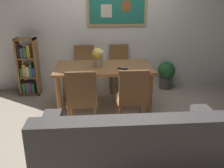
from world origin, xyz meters
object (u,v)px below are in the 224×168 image
at_px(dining_table, 104,72).
at_px(dining_chair_far_left, 84,65).
at_px(dining_chair_far_right, 119,64).
at_px(dining_chair_near_left, 82,97).
at_px(leather_couch, 133,155).
at_px(dining_chair_near_right, 132,95).
at_px(potted_ivy, 166,74).
at_px(bookshelf, 28,69).
at_px(tv_remote, 123,68).
at_px(flower_vase, 98,56).

distance_m(dining_table, dining_chair_far_left, 0.87).
bearing_deg(dining_chair_far_left, dining_chair_far_right, 1.71).
distance_m(dining_chair_near_left, dining_chair_far_left, 1.63).
bearing_deg(dining_chair_near_left, leather_couch, -61.75).
relative_size(dining_chair_far_left, dining_chair_near_right, 1.00).
xyz_separation_m(dining_chair_near_left, dining_chair_near_right, (0.67, 0.01, 0.00)).
distance_m(dining_table, dining_chair_near_right, 0.90).
bearing_deg(potted_ivy, dining_chair_near_right, -120.47).
distance_m(bookshelf, tv_remote, 1.94).
height_order(dining_chair_near_right, leather_couch, dining_chair_near_right).
relative_size(dining_table, leather_couch, 0.86).
bearing_deg(dining_chair_far_right, bookshelf, -177.11).
relative_size(dining_chair_far_right, flower_vase, 3.06).
bearing_deg(potted_ivy, tv_remote, -135.16).
xyz_separation_m(flower_vase, tv_remote, (0.38, -0.18, -0.16)).
bearing_deg(leather_couch, dining_table, 96.14).
distance_m(dining_chair_far_left, leather_couch, 2.67).
height_order(dining_chair_near_left, leather_couch, dining_chair_near_left).
bearing_deg(bookshelf, tv_remote, -28.64).
bearing_deg(leather_couch, bookshelf, 122.20).
bearing_deg(dining_chair_far_left, dining_table, -66.77).
bearing_deg(dining_chair_far_right, dining_chair_near_left, -112.03).
xyz_separation_m(leather_couch, tv_remote, (0.09, 1.62, 0.42)).
bearing_deg(dining_table, dining_chair_far_left, 113.23).
bearing_deg(dining_chair_far_right, leather_couch, -93.20).
bearing_deg(bookshelf, dining_table, -27.51).
distance_m(leather_couch, tv_remote, 1.67).
distance_m(dining_table, tv_remote, 0.36).
height_order(dining_table, flower_vase, flower_vase).
xyz_separation_m(leather_couch, flower_vase, (-0.29, 1.80, 0.58)).
bearing_deg(dining_chair_near_right, flower_vase, 117.70).
height_order(dining_table, leather_couch, leather_couch).
relative_size(dining_chair_far_left, flower_vase, 3.06).
distance_m(dining_chair_near_left, tv_remote, 0.91).
height_order(dining_chair_far_left, potted_ivy, dining_chair_far_left).
relative_size(dining_chair_far_right, bookshelf, 0.84).
bearing_deg(bookshelf, dining_chair_near_left, -55.50).
bearing_deg(leather_couch, dining_chair_near_left, 118.25).
bearing_deg(bookshelf, leather_couch, -57.80).
xyz_separation_m(dining_table, dining_chair_near_right, (0.34, -0.83, -0.09)).
bearing_deg(leather_couch, dining_chair_near_right, 81.69).
relative_size(dining_chair_far_right, dining_chair_near_right, 1.00).
relative_size(dining_chair_near_left, tv_remote, 5.90).
height_order(dining_table, dining_chair_near_left, dining_chair_near_left).
xyz_separation_m(bookshelf, tv_remote, (1.69, -0.92, 0.23)).
bearing_deg(dining_table, dining_chair_near_right, -67.81).
relative_size(dining_table, dining_chair_near_left, 1.71).
xyz_separation_m(dining_chair_far_left, bookshelf, (-1.06, -0.07, -0.03)).
relative_size(bookshelf, potted_ivy, 1.93).
distance_m(dining_chair_far_right, leather_couch, 2.64).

